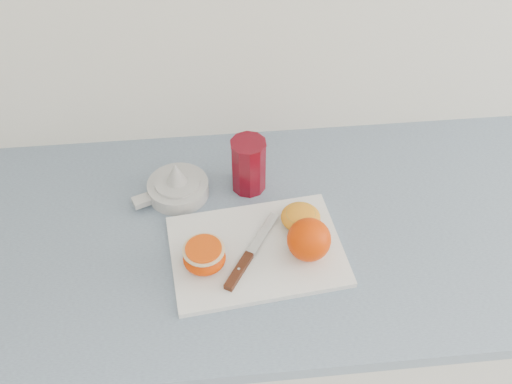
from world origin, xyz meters
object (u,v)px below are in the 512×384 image
(half_orange, at_px, (204,256))
(citrus_juicer, at_px, (177,186))
(counter, at_px, (233,341))
(cutting_board, at_px, (257,251))
(red_tumbler, at_px, (248,167))

(half_orange, bearing_deg, citrus_juicer, 104.05)
(counter, relative_size, cutting_board, 7.16)
(cutting_board, relative_size, citrus_juicer, 2.03)
(half_orange, relative_size, red_tumbler, 0.65)
(counter, height_order, citrus_juicer, citrus_juicer)
(citrus_juicer, bearing_deg, cutting_board, -49.17)
(citrus_juicer, bearing_deg, counter, -48.16)
(red_tumbler, bearing_deg, counter, -115.38)
(counter, xyz_separation_m, half_orange, (-0.05, -0.10, 0.48))
(counter, distance_m, cutting_board, 0.46)
(half_orange, bearing_deg, cutting_board, 15.70)
(cutting_board, bearing_deg, half_orange, -164.30)
(cutting_board, xyz_separation_m, half_orange, (-0.10, -0.03, 0.03))
(counter, height_order, half_orange, half_orange)
(counter, bearing_deg, cutting_board, -50.88)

